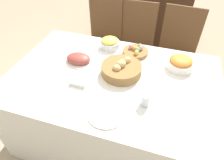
{
  "coord_description": "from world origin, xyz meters",
  "views": [
    {
      "loc": [
        0.36,
        -1.13,
        1.77
      ],
      "look_at": [
        0.02,
        -0.08,
        0.78
      ],
      "focal_mm": 32.0,
      "sensor_mm": 36.0,
      "label": 1
    }
  ],
  "objects_px": {
    "egg_basket": "(136,51)",
    "spoon": "(134,120)",
    "knife": "(129,119)",
    "sideboard": "(141,13)",
    "pineapple_bowl": "(110,43)",
    "drinking_cup": "(145,99)",
    "bread_basket": "(121,69)",
    "ham_platter": "(79,59)",
    "carrot_bowl": "(181,63)",
    "chair_far_center": "(134,44)",
    "butter_dish": "(79,82)",
    "fork": "(85,108)",
    "chair_far_right": "(176,51)",
    "dinner_plate": "(106,113)",
    "chair_far_left": "(102,38)"
  },
  "relations": [
    {
      "from": "fork",
      "to": "drinking_cup",
      "type": "relative_size",
      "value": 2.02
    },
    {
      "from": "sideboard",
      "to": "fork",
      "type": "height_order",
      "value": "sideboard"
    },
    {
      "from": "chair_far_left",
      "to": "knife",
      "type": "bearing_deg",
      "value": -56.95
    },
    {
      "from": "pineapple_bowl",
      "to": "knife",
      "type": "relative_size",
      "value": 1.01
    },
    {
      "from": "dinner_plate",
      "to": "sideboard",
      "type": "bearing_deg",
      "value": 95.17
    },
    {
      "from": "fork",
      "to": "knife",
      "type": "xyz_separation_m",
      "value": [
        0.3,
        0.0,
        0.0
      ]
    },
    {
      "from": "bread_basket",
      "to": "sideboard",
      "type": "bearing_deg",
      "value": 95.76
    },
    {
      "from": "fork",
      "to": "knife",
      "type": "distance_m",
      "value": 0.3
    },
    {
      "from": "pineapple_bowl",
      "to": "drinking_cup",
      "type": "height_order",
      "value": "pineapple_bowl"
    },
    {
      "from": "chair_far_center",
      "to": "sideboard",
      "type": "xyz_separation_m",
      "value": [
        -0.12,
        0.98,
        -0.04
      ]
    },
    {
      "from": "sideboard",
      "to": "carrot_bowl",
      "type": "bearing_deg",
      "value": -68.68
    },
    {
      "from": "ham_platter",
      "to": "spoon",
      "type": "bearing_deg",
      "value": -38.2
    },
    {
      "from": "carrot_bowl",
      "to": "butter_dish",
      "type": "xyz_separation_m",
      "value": [
        -0.71,
        -0.43,
        -0.03
      ]
    },
    {
      "from": "pineapple_bowl",
      "to": "knife",
      "type": "distance_m",
      "value": 0.85
    },
    {
      "from": "chair_far_right",
      "to": "knife",
      "type": "distance_m",
      "value": 1.3
    },
    {
      "from": "butter_dish",
      "to": "chair_far_center",
      "type": "bearing_deg",
      "value": 78.85
    },
    {
      "from": "dinner_plate",
      "to": "spoon",
      "type": "height_order",
      "value": "dinner_plate"
    },
    {
      "from": "egg_basket",
      "to": "spoon",
      "type": "xyz_separation_m",
      "value": [
        0.15,
        -0.73,
        -0.02
      ]
    },
    {
      "from": "bread_basket",
      "to": "dinner_plate",
      "type": "bearing_deg",
      "value": -87.35
    },
    {
      "from": "chair_far_right",
      "to": "carrot_bowl",
      "type": "distance_m",
      "value": 0.67
    },
    {
      "from": "chair_far_center",
      "to": "bread_basket",
      "type": "bearing_deg",
      "value": -87.1
    },
    {
      "from": "sideboard",
      "to": "drinking_cup",
      "type": "xyz_separation_m",
      "value": [
        0.42,
        -2.08,
        0.31
      ]
    },
    {
      "from": "bread_basket",
      "to": "egg_basket",
      "type": "bearing_deg",
      "value": 81.16
    },
    {
      "from": "chair_far_center",
      "to": "drinking_cup",
      "type": "height_order",
      "value": "chair_far_center"
    },
    {
      "from": "chair_far_center",
      "to": "chair_far_right",
      "type": "bearing_deg",
      "value": -1.56
    },
    {
      "from": "chair_far_center",
      "to": "butter_dish",
      "type": "height_order",
      "value": "chair_far_center"
    },
    {
      "from": "sideboard",
      "to": "spoon",
      "type": "distance_m",
      "value": 2.28
    },
    {
      "from": "egg_basket",
      "to": "knife",
      "type": "height_order",
      "value": "egg_basket"
    },
    {
      "from": "chair_far_center",
      "to": "sideboard",
      "type": "relative_size",
      "value": 0.69
    },
    {
      "from": "fork",
      "to": "spoon",
      "type": "xyz_separation_m",
      "value": [
        0.33,
        0.0,
        0.0
      ]
    },
    {
      "from": "ham_platter",
      "to": "knife",
      "type": "distance_m",
      "value": 0.73
    },
    {
      "from": "spoon",
      "to": "chair_far_left",
      "type": "bearing_deg",
      "value": 119.48
    },
    {
      "from": "egg_basket",
      "to": "spoon",
      "type": "relative_size",
      "value": 1.25
    },
    {
      "from": "egg_basket",
      "to": "carrot_bowl",
      "type": "xyz_separation_m",
      "value": [
        0.39,
        -0.09,
        0.03
      ]
    },
    {
      "from": "pineapple_bowl",
      "to": "drinking_cup",
      "type": "bearing_deg",
      "value": -53.37
    },
    {
      "from": "chair_far_left",
      "to": "butter_dish",
      "type": "height_order",
      "value": "chair_far_left"
    },
    {
      "from": "chair_far_right",
      "to": "fork",
      "type": "bearing_deg",
      "value": -109.15
    },
    {
      "from": "butter_dish",
      "to": "chair_far_left",
      "type": "bearing_deg",
      "value": 100.77
    },
    {
      "from": "fork",
      "to": "egg_basket",
      "type": "bearing_deg",
      "value": 74.9
    },
    {
      "from": "fork",
      "to": "drinking_cup",
      "type": "bearing_deg",
      "value": 21.9
    },
    {
      "from": "knife",
      "to": "spoon",
      "type": "xyz_separation_m",
      "value": [
        0.03,
        0.0,
        0.0
      ]
    },
    {
      "from": "chair_far_left",
      "to": "bread_basket",
      "type": "bearing_deg",
      "value": -54.44
    },
    {
      "from": "knife",
      "to": "spoon",
      "type": "distance_m",
      "value": 0.03
    },
    {
      "from": "sideboard",
      "to": "spoon",
      "type": "relative_size",
      "value": 7.91
    },
    {
      "from": "sideboard",
      "to": "chair_far_left",
      "type": "bearing_deg",
      "value": -106.29
    },
    {
      "from": "chair_far_right",
      "to": "knife",
      "type": "xyz_separation_m",
      "value": [
        -0.24,
        -1.26,
        0.22
      ]
    },
    {
      "from": "sideboard",
      "to": "egg_basket",
      "type": "xyz_separation_m",
      "value": [
        0.23,
        -1.5,
        0.29
      ]
    },
    {
      "from": "ham_platter",
      "to": "egg_basket",
      "type": "bearing_deg",
      "value": 31.42
    },
    {
      "from": "sideboard",
      "to": "pineapple_bowl",
      "type": "xyz_separation_m",
      "value": [
        -0.02,
        -1.47,
        0.31
      ]
    },
    {
      "from": "spoon",
      "to": "drinking_cup",
      "type": "xyz_separation_m",
      "value": [
        0.04,
        0.16,
        0.04
      ]
    }
  ]
}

